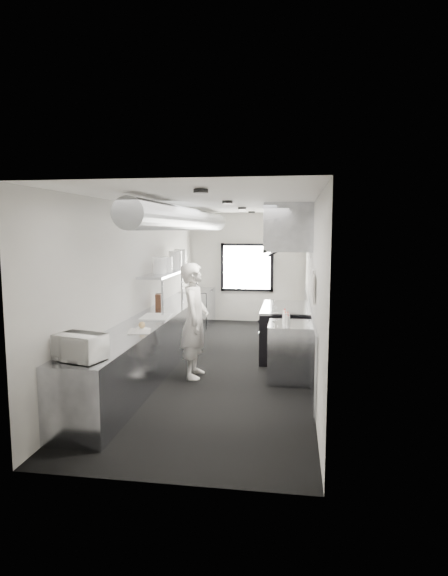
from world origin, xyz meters
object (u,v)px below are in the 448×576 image
(prep_counter, at_px, (153,343))
(microwave, at_px, (80,347))
(range, at_px, (284,331))
(squeeze_bottle_c, at_px, (288,319))
(deli_tub_b, at_px, (96,342))
(plate_stack_a, at_px, (159,265))
(plate_stack_b, at_px, (167,264))
(knife_block, at_px, (158,301))
(exhaust_hood, at_px, (289,228))
(line_cook, at_px, (195,320))
(plate_stack_c, at_px, (175,260))
(far_work_table, at_px, (197,308))
(deli_tub_a, at_px, (87,345))
(plate_stack_d, at_px, (180,258))
(bottle_station, at_px, (289,351))
(squeeze_bottle_a, at_px, (288,322))
(squeeze_bottle_b, at_px, (285,319))
(small_plate, at_px, (142,329))
(pass_shelf, at_px, (172,272))
(cutting_board, at_px, (156,317))
(squeeze_bottle_e, at_px, (285,315))
(squeeze_bottle_d, at_px, (284,316))

(prep_counter, height_order, microwave, microwave)
(range, bearing_deg, squeeze_bottle_c, -86.86)
(deli_tub_b, height_order, squeeze_bottle_c, squeeze_bottle_c)
(plate_stack_a, relative_size, plate_stack_b, 1.03)
(microwave, relative_size, knife_block, 1.96)
(exhaust_hood, xyz_separation_m, plate_stack_b, (-2.29, -0.10, -0.68))
(line_cook, relative_size, plate_stack_c, 5.04)
(far_work_table, distance_m, deli_tub_a, 5.93)
(microwave, distance_m, knife_block, 3.63)
(exhaust_hood, xyz_separation_m, plate_stack_d, (-2.30, 1.01, -0.63))
(bottle_station, bearing_deg, plate_stack_c, 140.03)
(squeeze_bottle_a, xyz_separation_m, squeeze_bottle_b, (-0.04, 0.13, 0.01))
(plate_stack_c, bearing_deg, range, -14.16)
(knife_block, distance_m, squeeze_bottle_b, 2.78)
(bottle_station, distance_m, small_plate, 2.33)
(squeeze_bottle_c, bearing_deg, squeeze_bottle_b, -102.09)
(prep_counter, xyz_separation_m, squeeze_bottle_c, (2.27, -0.24, 0.53))
(pass_shelf, xyz_separation_m, cutting_board, (0.11, -1.50, -0.62))
(bottle_station, relative_size, squeeze_bottle_b, 4.57)
(plate_stack_a, bearing_deg, line_cook, -49.80)
(range, distance_m, microwave, 4.47)
(line_cook, xyz_separation_m, squeeze_bottle_e, (1.43, 0.34, 0.06))
(bottle_station, distance_m, far_work_table, 4.53)
(squeeze_bottle_b, bearing_deg, prep_counter, 169.97)
(exhaust_hood, height_order, squeeze_bottle_a, exhaust_hood)
(plate_stack_b, relative_size, squeeze_bottle_b, 1.45)
(plate_stack_a, relative_size, squeeze_bottle_a, 1.65)
(plate_stack_c, relative_size, squeeze_bottle_e, 2.27)
(plate_stack_a, distance_m, squeeze_bottle_d, 2.53)
(range, relative_size, plate_stack_c, 4.38)
(squeeze_bottle_e, bearing_deg, range, 91.52)
(exhaust_hood, bearing_deg, small_plate, -134.10)
(small_plate, xyz_separation_m, plate_stack_c, (-0.19, 2.73, 0.84))
(plate_stack_a, xyz_separation_m, squeeze_bottle_d, (2.29, -0.78, -0.73))
(deli_tub_a, xyz_separation_m, plate_stack_c, (0.10, 3.96, 0.80))
(plate_stack_d, relative_size, squeeze_bottle_a, 2.18)
(plate_stack_a, relative_size, squeeze_bottle_b, 1.48)
(deli_tub_b, bearing_deg, plate_stack_d, 89.16)
(small_plate, xyz_separation_m, plate_stack_d, (-0.20, 3.18, 0.86))
(plate_stack_c, bearing_deg, squeeze_bottle_a, -44.61)
(cutting_board, distance_m, plate_stack_a, 1.11)
(line_cook, bearing_deg, plate_stack_c, 20.27)
(bottle_station, height_order, far_work_table, same)
(deli_tub_a, relative_size, squeeze_bottle_a, 0.87)
(plate_stack_b, bearing_deg, deli_tub_a, -91.66)
(range, height_order, squeeze_bottle_e, squeeze_bottle_e)
(squeeze_bottle_a, bearing_deg, plate_stack_a, 151.67)
(pass_shelf, relative_size, squeeze_bottle_c, 18.05)
(prep_counter, bearing_deg, squeeze_bottle_a, -12.92)
(prep_counter, relative_size, knife_block, 23.65)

